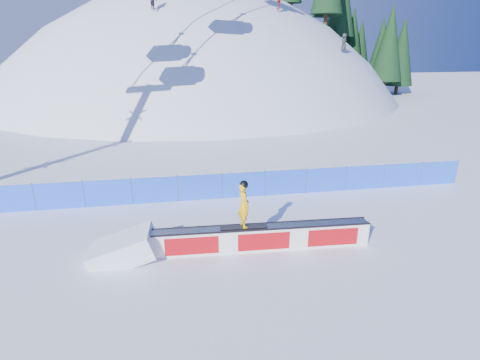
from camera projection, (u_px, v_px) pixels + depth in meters
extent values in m
plane|color=white|center=(266.00, 245.00, 13.26)|extent=(160.00, 160.00, 0.00)
sphere|color=silver|center=(200.00, 213.00, 58.31)|extent=(64.00, 64.00, 64.00)
cylinder|color=#362415|center=(286.00, 7.00, 52.42)|extent=(0.50, 0.50, 1.40)
cylinder|color=#362415|center=(324.00, 18.00, 46.11)|extent=(0.50, 0.50, 1.40)
cylinder|color=#362415|center=(322.00, 33.00, 54.48)|extent=(0.50, 0.50, 1.40)
cylinder|color=#362415|center=(342.00, 40.00, 51.47)|extent=(0.50, 0.50, 1.40)
cylinder|color=#362415|center=(359.00, 51.00, 49.11)|extent=(0.50, 0.50, 1.40)
cone|color=black|center=(363.00, 14.00, 47.62)|extent=(3.34, 3.34, 7.60)
cylinder|color=#362415|center=(358.00, 55.00, 51.23)|extent=(0.50, 0.50, 1.40)
cone|color=black|center=(361.00, 24.00, 49.93)|extent=(2.85, 2.85, 6.48)
cylinder|color=#362415|center=(380.00, 80.00, 51.08)|extent=(0.50, 0.50, 1.40)
cone|color=black|center=(385.00, 40.00, 49.36)|extent=(3.95, 3.95, 8.97)
cylinder|color=#362415|center=(385.00, 90.00, 53.57)|extent=(0.50, 0.50, 1.40)
cone|color=black|center=(389.00, 57.00, 52.04)|extent=(3.41, 3.41, 7.76)
cylinder|color=#362415|center=(386.00, 90.00, 53.78)|extent=(0.50, 0.50, 1.40)
cone|color=black|center=(391.00, 50.00, 51.91)|extent=(4.31, 4.31, 9.79)
cylinder|color=#362415|center=(402.00, 91.00, 52.36)|extent=(0.50, 0.50, 1.40)
cone|color=black|center=(407.00, 54.00, 50.67)|extent=(3.86, 3.86, 8.77)
cube|color=blue|center=(243.00, 185.00, 17.23)|extent=(22.00, 0.03, 1.20)
cylinder|color=#3E4B71|center=(34.00, 196.00, 15.78)|extent=(0.05, 0.05, 1.30)
cylinder|color=#3E4B71|center=(84.00, 193.00, 16.10)|extent=(0.05, 0.05, 1.30)
cylinder|color=#3E4B71|center=(132.00, 191.00, 16.42)|extent=(0.05, 0.05, 1.30)
cylinder|color=#3E4B71|center=(178.00, 188.00, 16.74)|extent=(0.05, 0.05, 1.30)
cylinder|color=#3E4B71|center=(222.00, 185.00, 17.05)|extent=(0.05, 0.05, 1.30)
cylinder|color=#3E4B71|center=(265.00, 183.00, 17.37)|extent=(0.05, 0.05, 1.30)
cylinder|color=#3E4B71|center=(306.00, 180.00, 17.69)|extent=(0.05, 0.05, 1.30)
cylinder|color=#3E4B71|center=(345.00, 178.00, 18.01)|extent=(0.05, 0.05, 1.30)
cylinder|color=#3E4B71|center=(384.00, 175.00, 18.32)|extent=(0.05, 0.05, 1.30)
cylinder|color=#3E4B71|center=(421.00, 173.00, 18.64)|extent=(0.05, 0.05, 1.30)
cylinder|color=#3E4B71|center=(457.00, 171.00, 18.96)|extent=(0.05, 0.05, 1.30)
cube|color=white|center=(263.00, 238.00, 12.85)|extent=(7.47, 0.80, 0.84)
cube|color=#91949E|center=(263.00, 227.00, 12.70)|extent=(7.39, 0.82, 0.04)
cube|color=black|center=(264.00, 230.00, 12.46)|extent=(7.45, 0.36, 0.06)
cube|color=black|center=(262.00, 223.00, 12.93)|extent=(7.45, 0.36, 0.06)
cube|color=red|center=(264.00, 242.00, 12.62)|extent=(7.08, 0.33, 0.63)
cube|color=red|center=(261.00, 235.00, 13.07)|extent=(7.08, 0.33, 0.63)
cube|color=black|center=(244.00, 226.00, 12.60)|extent=(1.60, 0.36, 0.03)
imported|color=#FFB108|center=(244.00, 205.00, 12.34)|extent=(0.47, 0.63, 1.54)
sphere|color=black|center=(244.00, 185.00, 12.09)|extent=(0.29, 0.29, 0.29)
imported|color=#A01B16|center=(279.00, 1.00, 37.60)|extent=(0.60, 1.03, 1.65)
imported|color=#2A2A2A|center=(344.00, 42.00, 37.90)|extent=(0.87, 0.96, 1.65)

